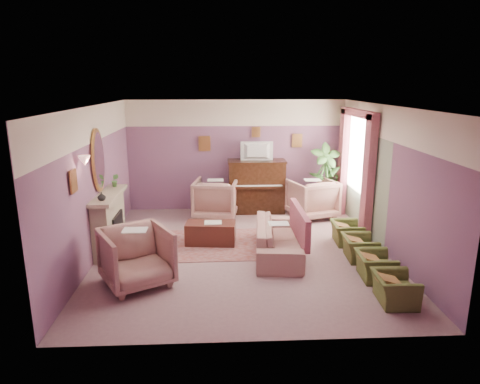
{
  "coord_description": "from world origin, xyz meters",
  "views": [
    {
      "loc": [
        -0.44,
        -7.8,
        3.2
      ],
      "look_at": [
        -0.03,
        0.4,
        1.1
      ],
      "focal_mm": 32.0,
      "sensor_mm": 36.0,
      "label": 1
    }
  ],
  "objects_px": {
    "floral_armchair_right": "(312,196)",
    "television": "(257,150)",
    "side_table": "(330,198)",
    "floral_armchair_left": "(216,197)",
    "sofa": "(278,232)",
    "olive_chair_d": "(347,229)",
    "olive_chair_b": "(375,262)",
    "olive_chair_a": "(395,284)",
    "piano": "(256,187)",
    "coffee_table": "(211,233)",
    "olive_chair_c": "(359,244)",
    "floral_armchair_front": "(136,254)"
  },
  "relations": [
    {
      "from": "coffee_table",
      "to": "floral_armchair_left",
      "type": "distance_m",
      "value": 1.8
    },
    {
      "from": "floral_armchair_left",
      "to": "floral_armchair_front",
      "type": "xyz_separation_m",
      "value": [
        -1.26,
        -3.54,
        0.0
      ]
    },
    {
      "from": "floral_armchair_right",
      "to": "olive_chair_a",
      "type": "relative_size",
      "value": 1.54
    },
    {
      "from": "olive_chair_c",
      "to": "olive_chair_b",
      "type": "bearing_deg",
      "value": -90.0
    },
    {
      "from": "floral_armchair_right",
      "to": "olive_chair_d",
      "type": "height_order",
      "value": "floral_armchair_right"
    },
    {
      "from": "coffee_table",
      "to": "side_table",
      "type": "distance_m",
      "value": 3.72
    },
    {
      "from": "piano",
      "to": "television",
      "type": "bearing_deg",
      "value": -90.0
    },
    {
      "from": "floral_armchair_left",
      "to": "floral_armchair_right",
      "type": "bearing_deg",
      "value": -2.57
    },
    {
      "from": "television",
      "to": "olive_chair_a",
      "type": "height_order",
      "value": "television"
    },
    {
      "from": "piano",
      "to": "olive_chair_d",
      "type": "distance_m",
      "value": 2.87
    },
    {
      "from": "sofa",
      "to": "olive_chair_a",
      "type": "xyz_separation_m",
      "value": [
        1.48,
        -1.97,
        -0.13
      ]
    },
    {
      "from": "side_table",
      "to": "floral_armchair_left",
      "type": "bearing_deg",
      "value": -172.23
    },
    {
      "from": "sofa",
      "to": "olive_chair_c",
      "type": "bearing_deg",
      "value": -12.78
    },
    {
      "from": "coffee_table",
      "to": "olive_chair_d",
      "type": "relative_size",
      "value": 1.47
    },
    {
      "from": "floral_armchair_right",
      "to": "piano",
      "type": "bearing_deg",
      "value": 157.36
    },
    {
      "from": "sofa",
      "to": "olive_chair_a",
      "type": "height_order",
      "value": "sofa"
    },
    {
      "from": "olive_chair_a",
      "to": "olive_chair_c",
      "type": "bearing_deg",
      "value": 90.0
    },
    {
      "from": "floral_armchair_left",
      "to": "olive_chair_d",
      "type": "xyz_separation_m",
      "value": [
        2.68,
        -1.88,
        -0.23
      ]
    },
    {
      "from": "coffee_table",
      "to": "olive_chair_d",
      "type": "height_order",
      "value": "olive_chair_d"
    },
    {
      "from": "floral_armchair_left",
      "to": "television",
      "type": "bearing_deg",
      "value": 20.64
    },
    {
      "from": "sofa",
      "to": "floral_armchair_right",
      "type": "relative_size",
      "value": 2.02
    },
    {
      "from": "floral_armchair_left",
      "to": "olive_chair_d",
      "type": "relative_size",
      "value": 1.54
    },
    {
      "from": "piano",
      "to": "coffee_table",
      "type": "height_order",
      "value": "piano"
    },
    {
      "from": "olive_chair_b",
      "to": "floral_armchair_left",
      "type": "bearing_deg",
      "value": 127.31
    },
    {
      "from": "olive_chair_c",
      "to": "side_table",
      "type": "bearing_deg",
      "value": 85.61
    },
    {
      "from": "piano",
      "to": "floral_armchair_left",
      "type": "relative_size",
      "value": 1.33
    },
    {
      "from": "olive_chair_c",
      "to": "sofa",
      "type": "bearing_deg",
      "value": 167.22
    },
    {
      "from": "sofa",
      "to": "floral_armchair_left",
      "type": "xyz_separation_m",
      "value": [
        -1.21,
        2.37,
        0.1
      ]
    },
    {
      "from": "television",
      "to": "floral_armchair_right",
      "type": "bearing_deg",
      "value": -20.75
    },
    {
      "from": "piano",
      "to": "television",
      "type": "distance_m",
      "value": 0.95
    },
    {
      "from": "olive_chair_b",
      "to": "television",
      "type": "bearing_deg",
      "value": 112.9
    },
    {
      "from": "floral_armchair_left",
      "to": "olive_chair_d",
      "type": "height_order",
      "value": "floral_armchair_left"
    },
    {
      "from": "olive_chair_a",
      "to": "floral_armchair_right",
      "type": "bearing_deg",
      "value": 94.7
    },
    {
      "from": "piano",
      "to": "olive_chair_a",
      "type": "bearing_deg",
      "value": -70.94
    },
    {
      "from": "floral_armchair_right",
      "to": "side_table",
      "type": "distance_m",
      "value": 0.79
    },
    {
      "from": "olive_chair_d",
      "to": "olive_chair_c",
      "type": "bearing_deg",
      "value": -90.0
    },
    {
      "from": "floral_armchair_right",
      "to": "olive_chair_d",
      "type": "bearing_deg",
      "value": -78.91
    },
    {
      "from": "floral_armchair_right",
      "to": "floral_armchair_front",
      "type": "bearing_deg",
      "value": -136.29
    },
    {
      "from": "olive_chair_c",
      "to": "floral_armchair_left",
      "type": "bearing_deg",
      "value": 134.81
    },
    {
      "from": "sofa",
      "to": "olive_chair_c",
      "type": "relative_size",
      "value": 3.12
    },
    {
      "from": "coffee_table",
      "to": "olive_chair_a",
      "type": "bearing_deg",
      "value": -42.71
    },
    {
      "from": "floral_armchair_right",
      "to": "olive_chair_b",
      "type": "xyz_separation_m",
      "value": [
        0.35,
        -3.42,
        -0.23
      ]
    },
    {
      "from": "olive_chair_a",
      "to": "olive_chair_c",
      "type": "relative_size",
      "value": 1.0
    },
    {
      "from": "olive_chair_a",
      "to": "olive_chair_d",
      "type": "bearing_deg",
      "value": 90.0
    },
    {
      "from": "floral_armchair_left",
      "to": "side_table",
      "type": "distance_m",
      "value": 2.95
    },
    {
      "from": "floral_armchair_left",
      "to": "olive_chair_a",
      "type": "xyz_separation_m",
      "value": [
        2.68,
        -4.34,
        -0.23
      ]
    },
    {
      "from": "olive_chair_c",
      "to": "television",
      "type": "bearing_deg",
      "value": 118.12
    },
    {
      "from": "coffee_table",
      "to": "piano",
      "type": "bearing_deg",
      "value": 63.0
    },
    {
      "from": "floral_armchair_right",
      "to": "television",
      "type": "bearing_deg",
      "value": 159.25
    },
    {
      "from": "piano",
      "to": "olive_chair_a",
      "type": "xyz_separation_m",
      "value": [
        1.65,
        -4.78,
        -0.36
      ]
    }
  ]
}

